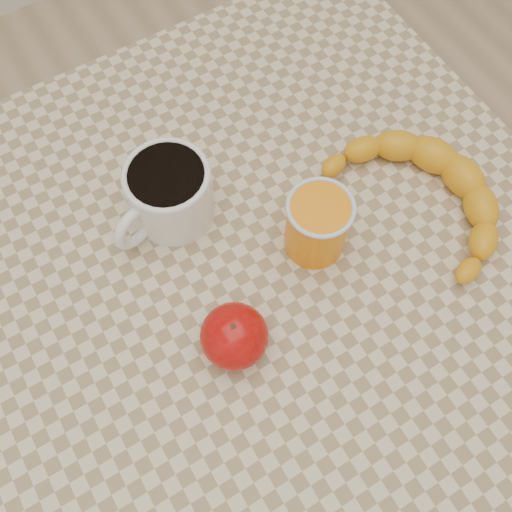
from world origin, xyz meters
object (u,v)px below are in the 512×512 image
table (256,289)px  apple (234,336)px  banana (425,196)px  coffee_mug (168,193)px  orange_juice_glass (317,225)px

table → apple: bearing=-134.0°
banana → table: bearing=165.7°
table → banana: (0.22, -0.04, 0.11)m
coffee_mug → apple: bearing=-96.0°
table → orange_juice_glass: size_ratio=8.75×
orange_juice_glass → banana: (0.15, -0.02, -0.02)m
table → coffee_mug: (-0.05, 0.11, 0.13)m
orange_juice_glass → apple: bearing=-157.2°
orange_juice_glass → banana: size_ratio=0.31×
coffee_mug → banana: size_ratio=0.52×
orange_juice_glass → apple: (-0.15, -0.06, -0.01)m
table → banana: size_ratio=2.72×
coffee_mug → apple: (-0.02, -0.19, -0.01)m
table → orange_juice_glass: (0.08, -0.01, 0.13)m
banana → apple: bearing=-177.2°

